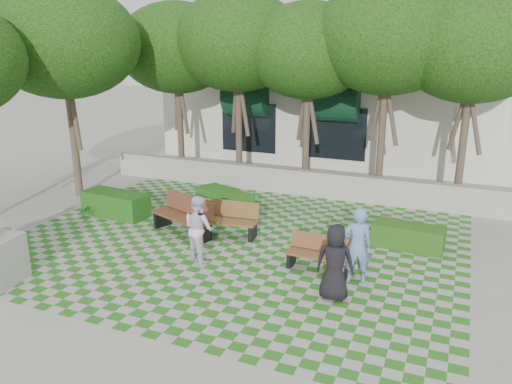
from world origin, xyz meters
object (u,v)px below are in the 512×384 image
at_px(person_white, 199,228).
at_px(bench_mid, 225,219).
at_px(bench_east, 321,254).
at_px(hedge_west, 116,204).
at_px(hedge_east, 408,237).
at_px(hedge_midleft, 224,201).
at_px(person_blue, 357,246).
at_px(bench_west, 184,216).
at_px(person_dark, 335,262).

bearing_deg(person_white, bench_mid, -59.25).
bearing_deg(bench_east, hedge_west, 171.55).
relative_size(hedge_east, hedge_midleft, 0.89).
bearing_deg(person_blue, person_white, -13.56).
height_order(bench_west, person_white, person_white).
bearing_deg(person_dark, hedge_west, -22.65).
height_order(hedge_midleft, person_dark, person_dark).
bearing_deg(person_blue, bench_east, -35.17).
bearing_deg(hedge_west, bench_mid, -2.95).
bearing_deg(bench_east, hedge_east, 54.04).
bearing_deg(person_blue, hedge_west, -29.55).
distance_m(bench_west, hedge_west, 2.86).
bearing_deg(person_blue, hedge_midleft, -51.45).
bearing_deg(bench_mid, person_white, -91.23).
distance_m(bench_mid, hedge_east, 4.99).
height_order(hedge_east, person_dark, person_dark).
bearing_deg(hedge_midleft, person_dark, -42.20).
bearing_deg(hedge_midleft, bench_mid, -62.94).
height_order(bench_mid, hedge_east, bench_mid).
height_order(bench_west, person_blue, person_blue).
height_order(hedge_midleft, hedge_west, hedge_west).
distance_m(person_blue, person_white, 3.89).
bearing_deg(person_blue, person_dark, 56.77).
xyz_separation_m(bench_west, hedge_west, (-2.81, 0.54, -0.15)).
distance_m(bench_east, hedge_midleft, 5.04).
bearing_deg(bench_mid, person_dark, -38.17).
relative_size(bench_mid, person_white, 1.14).
xyz_separation_m(bench_west, hedge_midleft, (0.22, 2.17, -0.17)).
xyz_separation_m(bench_east, person_blue, (0.91, -0.28, 0.48)).
relative_size(hedge_midleft, person_dark, 1.23).
xyz_separation_m(hedge_midleft, person_blue, (4.94, -3.30, 0.53)).
bearing_deg(person_dark, person_blue, -109.40).
relative_size(hedge_midleft, hedge_west, 0.95).
bearing_deg(bench_west, hedge_west, -169.93).
xyz_separation_m(hedge_west, person_white, (4.09, -1.95, 0.46)).
bearing_deg(person_white, person_dark, -163.84).
xyz_separation_m(bench_mid, hedge_midleft, (-0.94, 1.84, -0.11)).
xyz_separation_m(bench_west, person_dark, (4.90, -2.07, 0.31)).
height_order(person_blue, person_dark, person_blue).
height_order(bench_west, hedge_midleft, bench_west).
bearing_deg(bench_east, hedge_midleft, 145.88).
relative_size(bench_east, person_white, 0.97).
distance_m(person_dark, person_white, 3.68).
bearing_deg(hedge_west, person_white, -25.49).
bearing_deg(bench_mid, person_blue, -25.44).
bearing_deg(bench_east, bench_west, 171.43).
height_order(bench_east, bench_west, bench_west).
relative_size(bench_east, hedge_east, 0.89).
relative_size(hedge_west, person_dark, 1.30).
distance_m(hedge_midleft, person_blue, 5.97).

